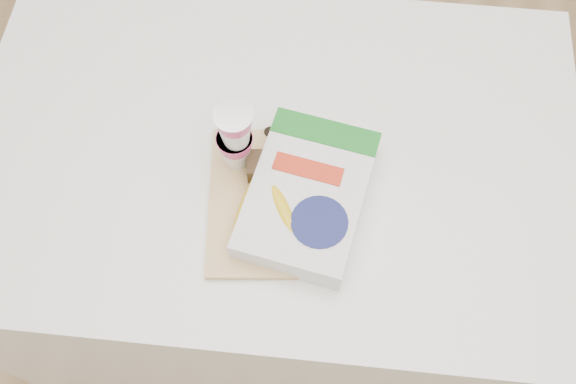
% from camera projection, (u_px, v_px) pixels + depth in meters
% --- Properties ---
extents(table, '(1.04, 0.70, 0.78)m').
position_uv_depth(table, '(276.00, 236.00, 1.43)').
color(table, silver).
rests_on(table, ground).
extents(cutting_board, '(0.22, 0.28, 0.01)m').
position_uv_depth(cutting_board, '(269.00, 201.00, 1.02)').
color(cutting_board, '#E1C57B').
rests_on(cutting_board, table).
extents(bananas, '(0.12, 0.17, 0.06)m').
position_uv_depth(bananas, '(264.00, 202.00, 0.99)').
color(bananas, '#382816').
rests_on(bananas, cutting_board).
extents(yogurt_stack, '(0.06, 0.06, 0.14)m').
position_uv_depth(yogurt_stack, '(235.00, 137.00, 0.98)').
color(yogurt_stack, white).
rests_on(yogurt_stack, cutting_board).
extents(cereal_box, '(0.22, 0.28, 0.06)m').
position_uv_depth(cereal_box, '(308.00, 195.00, 1.00)').
color(cereal_box, white).
rests_on(cereal_box, table).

